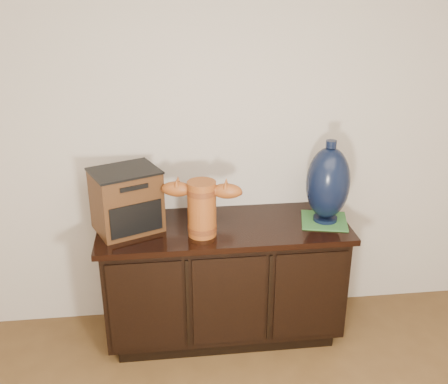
{
  "coord_description": "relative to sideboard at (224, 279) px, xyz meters",
  "views": [
    {
      "loc": [
        -0.32,
        -0.5,
        2.11
      ],
      "look_at": [
        -0.0,
        2.18,
        0.99
      ],
      "focal_mm": 42.0,
      "sensor_mm": 36.0,
      "label": 1
    }
  ],
  "objects": [
    {
      "name": "spray_can",
      "position": [
        -0.14,
        0.13,
        0.45
      ],
      "size": [
        0.06,
        0.06,
        0.17
      ],
      "color": "#4F0F0D",
      "rests_on": "sideboard"
    },
    {
      "name": "tv_radio",
      "position": [
        -0.55,
        0.02,
        0.55
      ],
      "size": [
        0.44,
        0.41,
        0.36
      ],
      "rotation": [
        0.0,
        0.0,
        0.41
      ],
      "color": "#402410",
      "rests_on": "sideboard"
    },
    {
      "name": "terracotta_vessel",
      "position": [
        -0.13,
        -0.1,
        0.55
      ],
      "size": [
        0.45,
        0.2,
        0.32
      ],
      "rotation": [
        0.0,
        0.0,
        -0.22
      ],
      "color": "#9B4E1C",
      "rests_on": "sideboard"
    },
    {
      "name": "lamp_base",
      "position": [
        0.6,
        -0.01,
        0.61
      ],
      "size": [
        0.31,
        0.31,
        0.49
      ],
      "rotation": [
        0.0,
        0.0,
        -0.24
      ],
      "color": "black",
      "rests_on": "green_mat"
    },
    {
      "name": "green_mat",
      "position": [
        0.6,
        -0.01,
        0.37
      ],
      "size": [
        0.32,
        0.32,
        0.01
      ],
      "primitive_type": "cube",
      "rotation": [
        0.0,
        0.0,
        -0.24
      ],
      "color": "#316B30",
      "rests_on": "sideboard"
    },
    {
      "name": "sideboard",
      "position": [
        0.0,
        0.0,
        0.0
      ],
      "size": [
        1.46,
        0.56,
        0.75
      ],
      "color": "black",
      "rests_on": "ground"
    }
  ]
}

